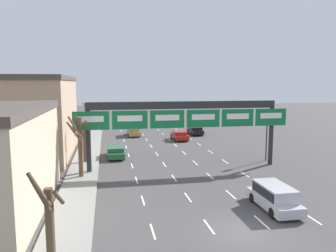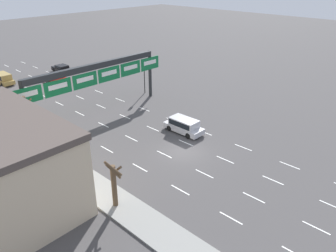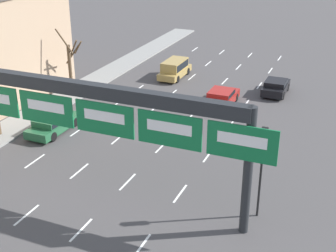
% 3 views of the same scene
% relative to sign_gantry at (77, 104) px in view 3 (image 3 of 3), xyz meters
% --- Properties ---
extents(lane_dashes, '(10.02, 67.00, 0.01)m').
position_rel_sign_gantry_xyz_m(lane_dashes, '(-0.00, -0.46, -5.34)').
color(lane_dashes, white).
rests_on(lane_dashes, ground_plane).
extents(sign_gantry, '(20.76, 0.70, 6.57)m').
position_rel_sign_gantry_xyz_m(sign_gantry, '(0.00, 0.00, 0.00)').
color(sign_gantry, '#232628').
rests_on(sign_gantry, ground_plane).
extents(suv_gold, '(1.84, 4.56, 1.70)m').
position_rel_sign_gantry_xyz_m(suv_gold, '(-3.17, 21.31, -4.40)').
color(suv_gold, '#A88947').
rests_on(suv_gold, ground_plane).
extents(car_red, '(1.99, 4.19, 1.31)m').
position_rel_sign_gantry_xyz_m(car_red, '(3.11, 16.01, -4.63)').
color(car_red, maroon).
rests_on(car_red, ground_plane).
extents(car_green, '(1.89, 4.60, 1.23)m').
position_rel_sign_gantry_xyz_m(car_green, '(-6.44, 6.23, -4.67)').
color(car_green, '#235B38').
rests_on(car_green, ground_plane).
extents(car_black, '(1.90, 3.95, 1.29)m').
position_rel_sign_gantry_xyz_m(car_black, '(6.70, 20.40, -4.64)').
color(car_black, black).
rests_on(car_black, ground_plane).
extents(traffic_light_near_gantry, '(0.30, 0.35, 4.98)m').
position_rel_sign_gantry_xyz_m(traffic_light_near_gantry, '(9.38, 1.61, -1.80)').
color(traffic_light_near_gantry, black).
rests_on(traffic_light_near_gantry, ground_plane).
extents(tree_bare_third, '(2.07, 2.11, 5.66)m').
position_rel_sign_gantry_xyz_m(tree_bare_third, '(-9.75, 13.74, -2.57)').
color(tree_bare_third, brown).
rests_on(tree_bare_third, sidewalk_left).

